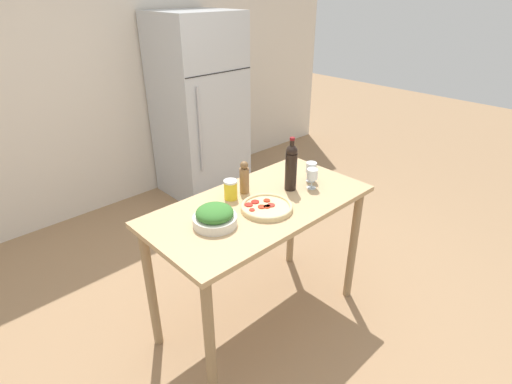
{
  "coord_description": "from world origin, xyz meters",
  "views": [
    {
      "loc": [
        -1.44,
        -1.48,
        2.05
      ],
      "look_at": [
        0.0,
        0.03,
        0.96
      ],
      "focal_mm": 28.0,
      "sensor_mm": 36.0,
      "label": 1
    }
  ],
  "objects_px": {
    "pepper_mill": "(244,178)",
    "salt_canister": "(231,190)",
    "refrigerator": "(199,108)",
    "homemade_pizza": "(267,207)",
    "wine_glass_far": "(311,169)",
    "salad_bowl": "(215,217)",
    "wine_glass_near": "(312,175)",
    "wine_bottle": "(291,166)"
  },
  "relations": [
    {
      "from": "pepper_mill",
      "to": "salt_canister",
      "type": "bearing_deg",
      "value": -178.48
    },
    {
      "from": "refrigerator",
      "to": "homemade_pizza",
      "type": "xyz_separation_m",
      "value": [
        -0.94,
        -1.93,
        -0.0
      ]
    },
    {
      "from": "wine_glass_far",
      "to": "salad_bowl",
      "type": "relative_size",
      "value": 0.55
    },
    {
      "from": "wine_glass_far",
      "to": "homemade_pizza",
      "type": "height_order",
      "value": "wine_glass_far"
    },
    {
      "from": "salad_bowl",
      "to": "homemade_pizza",
      "type": "bearing_deg",
      "value": -13.05
    },
    {
      "from": "salt_canister",
      "to": "wine_glass_far",
      "type": "bearing_deg",
      "value": -17.99
    },
    {
      "from": "refrigerator",
      "to": "salt_canister",
      "type": "xyz_separation_m",
      "value": [
        -1.01,
        -1.69,
        0.04
      ]
    },
    {
      "from": "wine_glass_near",
      "to": "wine_glass_far",
      "type": "bearing_deg",
      "value": 42.95
    },
    {
      "from": "refrigerator",
      "to": "pepper_mill",
      "type": "distance_m",
      "value": 1.91
    },
    {
      "from": "salt_canister",
      "to": "wine_bottle",
      "type": "bearing_deg",
      "value": -23.92
    },
    {
      "from": "pepper_mill",
      "to": "salt_canister",
      "type": "xyz_separation_m",
      "value": [
        -0.11,
        -0.0,
        -0.04
      ]
    },
    {
      "from": "wine_bottle",
      "to": "refrigerator",
      "type": "bearing_deg",
      "value": 70.56
    },
    {
      "from": "pepper_mill",
      "to": "salad_bowl",
      "type": "relative_size",
      "value": 0.88
    },
    {
      "from": "pepper_mill",
      "to": "salt_canister",
      "type": "relative_size",
      "value": 1.73
    },
    {
      "from": "homemade_pizza",
      "to": "salt_canister",
      "type": "distance_m",
      "value": 0.25
    },
    {
      "from": "homemade_pizza",
      "to": "wine_bottle",
      "type": "bearing_deg",
      "value": 16.41
    },
    {
      "from": "pepper_mill",
      "to": "homemade_pizza",
      "type": "xyz_separation_m",
      "value": [
        -0.05,
        -0.25,
        -0.08
      ]
    },
    {
      "from": "wine_glass_near",
      "to": "pepper_mill",
      "type": "height_order",
      "value": "pepper_mill"
    },
    {
      "from": "salad_bowl",
      "to": "homemade_pizza",
      "type": "relative_size",
      "value": 0.79
    },
    {
      "from": "wine_glass_far",
      "to": "homemade_pizza",
      "type": "distance_m",
      "value": 0.49
    },
    {
      "from": "pepper_mill",
      "to": "homemade_pizza",
      "type": "relative_size",
      "value": 0.7
    },
    {
      "from": "salad_bowl",
      "to": "pepper_mill",
      "type": "bearing_deg",
      "value": 25.16
    },
    {
      "from": "wine_glass_far",
      "to": "homemade_pizza",
      "type": "xyz_separation_m",
      "value": [
        -0.48,
        -0.07,
        -0.07
      ]
    },
    {
      "from": "wine_bottle",
      "to": "salad_bowl",
      "type": "distance_m",
      "value": 0.62
    },
    {
      "from": "salad_bowl",
      "to": "homemade_pizza",
      "type": "distance_m",
      "value": 0.33
    },
    {
      "from": "pepper_mill",
      "to": "salad_bowl",
      "type": "height_order",
      "value": "pepper_mill"
    },
    {
      "from": "wine_glass_near",
      "to": "salad_bowl",
      "type": "distance_m",
      "value": 0.72
    },
    {
      "from": "wine_bottle",
      "to": "pepper_mill",
      "type": "bearing_deg",
      "value": 146.37
    },
    {
      "from": "pepper_mill",
      "to": "homemade_pizza",
      "type": "bearing_deg",
      "value": -101.79
    },
    {
      "from": "wine_glass_near",
      "to": "wine_glass_far",
      "type": "relative_size",
      "value": 1.0
    },
    {
      "from": "wine_glass_near",
      "to": "pepper_mill",
      "type": "distance_m",
      "value": 0.43
    },
    {
      "from": "pepper_mill",
      "to": "homemade_pizza",
      "type": "distance_m",
      "value": 0.26
    },
    {
      "from": "homemade_pizza",
      "to": "salt_canister",
      "type": "xyz_separation_m",
      "value": [
        -0.06,
        0.24,
        0.04
      ]
    },
    {
      "from": "wine_glass_near",
      "to": "homemade_pizza",
      "type": "distance_m",
      "value": 0.41
    },
    {
      "from": "wine_glass_near",
      "to": "refrigerator",
      "type": "bearing_deg",
      "value": 74.29
    },
    {
      "from": "refrigerator",
      "to": "wine_bottle",
      "type": "height_order",
      "value": "refrigerator"
    },
    {
      "from": "wine_glass_near",
      "to": "wine_glass_far",
      "type": "height_order",
      "value": "same"
    },
    {
      "from": "wine_glass_near",
      "to": "salt_canister",
      "type": "distance_m",
      "value": 0.52
    },
    {
      "from": "wine_glass_near",
      "to": "wine_glass_far",
      "type": "distance_m",
      "value": 0.1
    },
    {
      "from": "refrigerator",
      "to": "salt_canister",
      "type": "distance_m",
      "value": 1.97
    },
    {
      "from": "wine_bottle",
      "to": "salad_bowl",
      "type": "bearing_deg",
      "value": -178.81
    },
    {
      "from": "homemade_pizza",
      "to": "refrigerator",
      "type": "bearing_deg",
      "value": 63.97
    }
  ]
}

